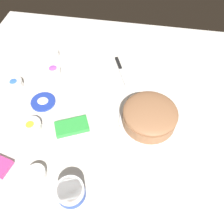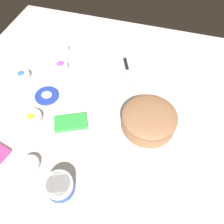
{
  "view_description": "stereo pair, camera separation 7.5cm",
  "coord_description": "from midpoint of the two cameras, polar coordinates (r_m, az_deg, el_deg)",
  "views": [
    {
      "loc": [
        -0.2,
        0.63,
        0.91
      ],
      "look_at": [
        -0.09,
        0.0,
        0.04
      ],
      "focal_mm": 37.36,
      "sensor_mm": 36.0,
      "label": 1
    },
    {
      "loc": [
        -0.27,
        0.62,
        0.91
      ],
      "look_at": [
        -0.09,
        0.0,
        0.04
      ],
      "focal_mm": 37.36,
      "sensor_mm": 36.0,
      "label": 2
    }
  ],
  "objects": [
    {
      "name": "frosting_tub",
      "position": [
        0.92,
        -12.48,
        -18.82
      ],
      "size": [
        0.11,
        0.11,
        0.08
      ],
      "color": "white",
      "rests_on": "ground_plane"
    },
    {
      "name": "frosted_cake",
      "position": [
        1.05,
        7.15,
        -1.3
      ],
      "size": [
        0.27,
        0.27,
        0.11
      ],
      "color": "white",
      "rests_on": "ground_plane"
    },
    {
      "name": "paper_napkin",
      "position": [
        1.3,
        13.28,
        8.1
      ],
      "size": [
        0.15,
        0.15,
        0.01
      ],
      "primitive_type": "cube",
      "rotation": [
        0.0,
        0.0,
        -0.01
      ],
      "color": "white",
      "rests_on": "ground_plane"
    },
    {
      "name": "spreading_knife",
      "position": [
        1.31,
        0.48,
        10.4
      ],
      "size": [
        0.11,
        0.22,
        0.01
      ],
      "color": "silver",
      "rests_on": "ground_plane"
    },
    {
      "name": "ground_plane",
      "position": [
        1.12,
        -6.55,
        -0.31
      ],
      "size": [
        1.54,
        1.54,
        0.0
      ],
      "primitive_type": "plane",
      "color": "silver"
    },
    {
      "name": "sprinkle_bowl_rainbow",
      "position": [
        1.33,
        -15.76,
        9.73
      ],
      "size": [
        0.08,
        0.08,
        0.04
      ],
      "color": "white",
      "rests_on": "ground_plane"
    },
    {
      "name": "sprinkle_bowl_orange",
      "position": [
        1.44,
        -16.15,
        13.63
      ],
      "size": [
        0.09,
        0.09,
        0.04
      ],
      "color": "white",
      "rests_on": "ground_plane"
    },
    {
      "name": "sprinkle_bowl_green",
      "position": [
        1.01,
        -20.14,
        -14.2
      ],
      "size": [
        0.08,
        0.08,
        0.04
      ],
      "color": "white",
      "rests_on": "ground_plane"
    },
    {
      "name": "sprinkle_bowl_yellow",
      "position": [
        1.13,
        -21.11,
        -3.31
      ],
      "size": [
        0.1,
        0.1,
        0.03
      ],
      "color": "white",
      "rests_on": "ground_plane"
    },
    {
      "name": "sprinkle_bowl_blue",
      "position": [
        1.33,
        -24.35,
        6.33
      ],
      "size": [
        0.08,
        0.08,
        0.04
      ],
      "color": "white",
      "rests_on": "ground_plane"
    },
    {
      "name": "candy_box_upper",
      "position": [
        1.08,
        -11.76,
        -3.6
      ],
      "size": [
        0.17,
        0.14,
        0.02
      ],
      "primitive_type": "cube",
      "rotation": [
        0.0,
        0.0,
        0.44
      ],
      "color": "green",
      "rests_on": "ground_plane"
    },
    {
      "name": "frosting_tub_lid",
      "position": [
        1.21,
        -18.23,
        2.32
      ],
      "size": [
        0.12,
        0.12,
        0.02
      ],
      "color": "#233DAD",
      "rests_on": "ground_plane"
    }
  ]
}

